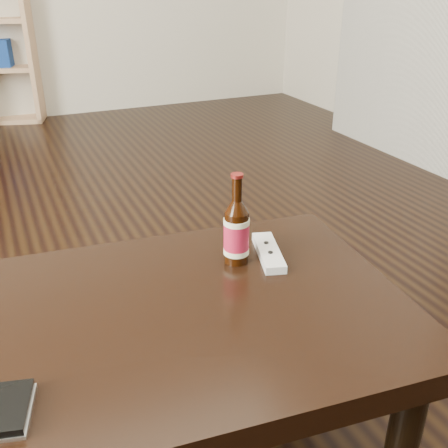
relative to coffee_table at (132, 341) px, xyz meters
name	(u,v)px	position (x,y,z in m)	size (l,w,h in m)	color
floor	(27,401)	(-0.22, 0.33, -0.36)	(5.00, 6.00, 0.01)	black
coffee_table	(132,341)	(0.00, 0.00, 0.00)	(1.15, 0.74, 0.41)	black
beer_bottle	(236,232)	(0.28, 0.11, 0.13)	(0.07, 0.07, 0.21)	black
phone	(12,410)	(-0.22, -0.16, 0.06)	(0.08, 0.12, 0.02)	silver
remote	(269,252)	(0.35, 0.10, 0.06)	(0.09, 0.17, 0.02)	#BDBDBF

